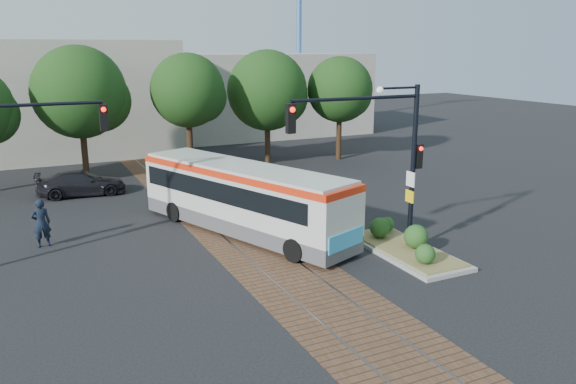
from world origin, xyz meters
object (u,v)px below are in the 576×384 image
object	(u,v)px
signal_pole_left	(3,158)
parked_car	(81,183)
traffic_island	(404,244)
city_bus	(242,195)
officer	(41,223)
signal_pole_main	(386,144)

from	to	relation	value
signal_pole_left	parked_car	xyz separation A→B (m)	(3.21, 9.31, -3.22)
traffic_island	parked_car	xyz separation A→B (m)	(-9.98, 14.21, 0.31)
parked_car	city_bus	bearing A→B (deg)	-145.91
signal_pole_left	officer	world-z (taller)	signal_pole_left
signal_pole_main	traffic_island	bearing A→B (deg)	-5.36
signal_pole_left	officer	distance (m)	3.50
city_bus	officer	size ratio (longest dim) A/B	5.65
signal_pole_main	parked_car	xyz separation A→B (m)	(-9.02, 14.12, -3.52)
traffic_island	officer	bearing A→B (deg)	151.71
signal_pole_main	parked_car	bearing A→B (deg)	122.58
traffic_island	officer	size ratio (longest dim) A/B	2.74
signal_pole_main	parked_car	size ratio (longest dim) A/B	1.36
signal_pole_main	signal_pole_left	xyz separation A→B (m)	(-12.23, 4.80, -0.29)
city_bus	signal_pole_main	bearing A→B (deg)	-73.77
city_bus	traffic_island	world-z (taller)	city_bus
officer	parked_car	size ratio (longest dim) A/B	0.43
traffic_island	signal_pole_left	xyz separation A→B (m)	(-13.19, 4.89, 3.54)
signal_pole_left	officer	size ratio (longest dim) A/B	3.16
city_bus	parked_car	distance (m)	10.83
signal_pole_left	city_bus	bearing A→B (deg)	-0.27
traffic_island	parked_car	size ratio (longest dim) A/B	1.18
city_bus	traffic_island	size ratio (longest dim) A/B	2.06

